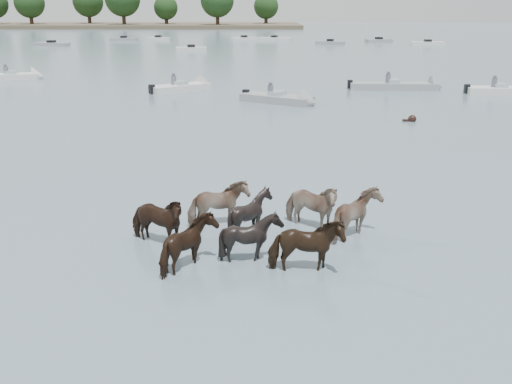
{
  "coord_description": "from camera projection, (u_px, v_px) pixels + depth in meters",
  "views": [
    {
      "loc": [
        -1.4,
        -12.2,
        5.84
      ],
      "look_at": [
        -1.46,
        1.89,
        1.1
      ],
      "focal_mm": 38.99,
      "sensor_mm": 36.0,
      "label": 1
    }
  ],
  "objects": [
    {
      "name": "swimming_pony",
      "position": [
        411.0,
        119.0,
        29.46
      ],
      "size": [
        0.72,
        0.44,
        0.44
      ],
      "color": "black",
      "rests_on": "ground"
    },
    {
      "name": "pony_herd",
      "position": [
        257.0,
        224.0,
        14.13
      ],
      "size": [
        6.93,
        4.31,
        1.46
      ],
      "color": "black",
      "rests_on": "ground"
    },
    {
      "name": "motorboat_d",
      "position": [
        510.0,
        91.0,
        38.51
      ],
      "size": [
        5.07,
        1.82,
        1.92
      ],
      "rotation": [
        0.0,
        0.0,
        -0.05
      ],
      "color": "silver",
      "rests_on": "ground"
    },
    {
      "name": "motorboat_b",
      "position": [
        287.0,
        100.0,
        34.76
      ],
      "size": [
        5.16,
        3.98,
        1.92
      ],
      "rotation": [
        0.0,
        0.0,
        -0.54
      ],
      "color": "gray",
      "rests_on": "ground"
    },
    {
      "name": "distant_flotilla",
      "position": [
        272.0,
        43.0,
        87.05
      ],
      "size": [
        105.24,
        26.84,
        0.93
      ],
      "color": "silver",
      "rests_on": "ground"
    },
    {
      "name": "ground",
      "position": [
        316.0,
        260.0,
        13.42
      ],
      "size": [
        400.0,
        400.0,
        0.0
      ],
      "primitive_type": "plane",
      "color": "slate",
      "rests_on": "ground"
    },
    {
      "name": "motorboat_c",
      "position": [
        404.0,
        86.0,
        40.72
      ],
      "size": [
        6.96,
        1.86,
        1.92
      ],
      "rotation": [
        0.0,
        0.0,
        -0.04
      ],
      "color": "gray",
      "rests_on": "ground"
    },
    {
      "name": "shoreline",
      "position": [
        14.0,
        25.0,
        155.75
      ],
      "size": [
        160.0,
        30.0,
        1.0
      ],
      "primitive_type": "cube",
      "color": "#4C4233",
      "rests_on": "ground"
    },
    {
      "name": "motorboat_f",
      "position": [
        21.0,
        77.0,
        46.2
      ],
      "size": [
        4.9,
        2.75,
        1.92
      ],
      "rotation": [
        0.0,
        0.0,
        0.26
      ],
      "color": "silver",
      "rests_on": "ground"
    },
    {
      "name": "motorboat_a",
      "position": [
        188.0,
        87.0,
        40.22
      ],
      "size": [
        4.84,
        4.3,
        1.92
      ],
      "rotation": [
        0.0,
        0.0,
        0.67
      ],
      "color": "silver",
      "rests_on": "ground"
    }
  ]
}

